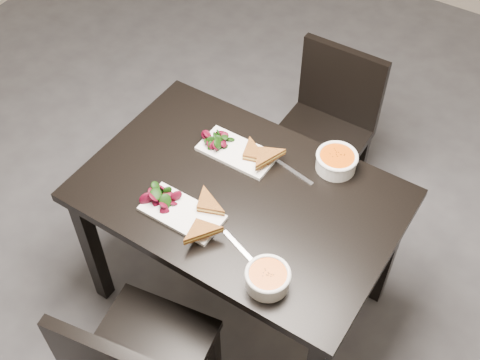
{
  "coord_description": "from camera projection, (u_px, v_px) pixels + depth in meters",
  "views": [
    {
      "loc": [
        1.11,
        -1.62,
        2.51
      ],
      "look_at": [
        0.31,
        -0.38,
        0.82
      ],
      "focal_mm": 45.1,
      "sensor_mm": 36.0,
      "label": 1
    }
  ],
  "objects": [
    {
      "name": "soup_bowl_far",
      "position": [
        337.0,
        160.0,
        2.35
      ],
      "size": [
        0.17,
        0.17,
        0.07
      ],
      "color": "white",
      "rests_on": "table"
    },
    {
      "name": "ground",
      "position": [
        230.0,
        212.0,
        3.18
      ],
      "size": [
        5.0,
        5.0,
        0.0
      ],
      "primitive_type": "plane",
      "color": "#47474C",
      "rests_on": "ground"
    },
    {
      "name": "cutlery_near",
      "position": [
        239.0,
        247.0,
        2.13
      ],
      "size": [
        0.18,
        0.08,
        0.0
      ],
      "primitive_type": "cube",
      "rotation": [
        0.0,
        0.0,
        -0.34
      ],
      "color": "silver",
      "rests_on": "table"
    },
    {
      "name": "salad_far",
      "position": [
        216.0,
        137.0,
        2.44
      ],
      "size": [
        0.1,
        0.09,
        0.04
      ],
      "primitive_type": null,
      "color": "black",
      "rests_on": "plate_far"
    },
    {
      "name": "cutlery_far",
      "position": [
        295.0,
        172.0,
        2.36
      ],
      "size": [
        0.18,
        0.05,
        0.0
      ],
      "primitive_type": "cube",
      "rotation": [
        0.0,
        0.0,
        -0.18
      ],
      "color": "silver",
      "rests_on": "table"
    },
    {
      "name": "table",
      "position": [
        240.0,
        208.0,
        2.37
      ],
      "size": [
        1.2,
        0.8,
        0.75
      ],
      "color": "black",
      "rests_on": "ground"
    },
    {
      "name": "sandwich_far",
      "position": [
        249.0,
        155.0,
        2.37
      ],
      "size": [
        0.18,
        0.16,
        0.05
      ],
      "primitive_type": null,
      "rotation": [
        0.0,
        0.0,
        0.3
      ],
      "color": "#9E6021",
      "rests_on": "plate_far"
    },
    {
      "name": "plate_near",
      "position": [
        182.0,
        213.0,
        2.22
      ],
      "size": [
        0.3,
        0.15,
        0.02
      ],
      "primitive_type": "cube",
      "color": "white",
      "rests_on": "table"
    },
    {
      "name": "salad_near",
      "position": [
        160.0,
        197.0,
        2.23
      ],
      "size": [
        0.1,
        0.09,
        0.04
      ],
      "primitive_type": null,
      "color": "black",
      "rests_on": "plate_near"
    },
    {
      "name": "soup_bowl_near",
      "position": [
        268.0,
        278.0,
        2.0
      ],
      "size": [
        0.16,
        0.16,
        0.07
      ],
      "color": "white",
      "rests_on": "table"
    },
    {
      "name": "plate_far",
      "position": [
        237.0,
        152.0,
        2.42
      ],
      "size": [
        0.31,
        0.15,
        0.02
      ],
      "primitive_type": "cube",
      "color": "white",
      "rests_on": "table"
    },
    {
      "name": "sandwich_near",
      "position": [
        198.0,
        213.0,
        2.18
      ],
      "size": [
        0.18,
        0.16,
        0.05
      ],
      "primitive_type": null,
      "rotation": [
        0.0,
        0.0,
        0.36
      ],
      "color": "#9E6021",
      "rests_on": "plate_near"
    },
    {
      "name": "chair_far",
      "position": [
        327.0,
        123.0,
        2.93
      ],
      "size": [
        0.42,
        0.42,
        0.85
      ],
      "rotation": [
        0.0,
        0.0,
        0.01
      ],
      "color": "black",
      "rests_on": "ground"
    }
  ]
}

